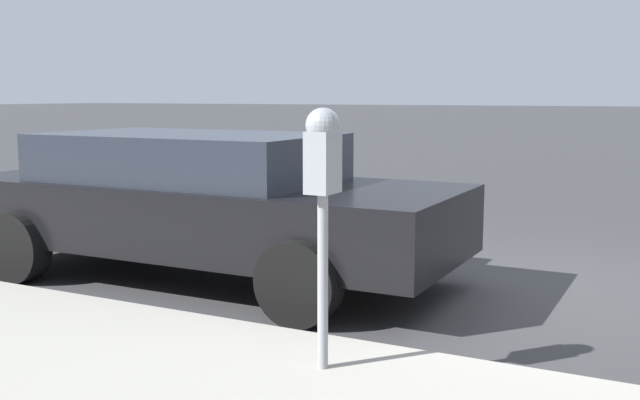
# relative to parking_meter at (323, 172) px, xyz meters

# --- Properties ---
(ground_plane) EXTENTS (220.00, 220.00, 0.00)m
(ground_plane) POSITION_rel_parking_meter_xyz_m (2.74, -0.50, -1.25)
(ground_plane) COLOR #333335
(parking_meter) EXTENTS (0.21, 0.19, 1.47)m
(parking_meter) POSITION_rel_parking_meter_xyz_m (0.00, 0.00, 0.00)
(parking_meter) COLOR gray
(parking_meter) RESTS_ON sidewalk
(car_black) EXTENTS (2.00, 4.63, 1.32)m
(car_black) POSITION_rel_parking_meter_xyz_m (1.86, 2.18, -0.53)
(car_black) COLOR black
(car_black) RESTS_ON ground_plane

